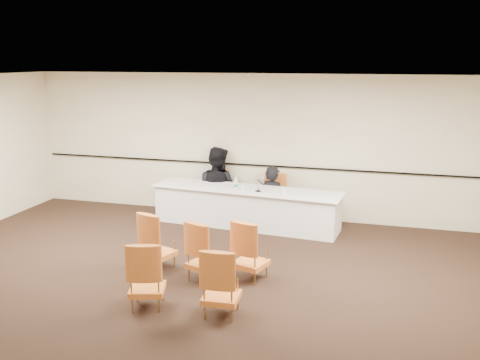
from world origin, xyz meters
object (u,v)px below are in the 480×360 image
Objects in this scene: panelist_second at (217,191)px; aud_chair_front_mid at (205,250)px; drinking_glass at (243,187)px; aud_chair_front_left at (158,240)px; aud_chair_front_right at (251,249)px; panel_table at (246,207)px; panelist_second_chair at (217,192)px; water_bottle at (236,183)px; coffee_cup at (284,191)px; panelist_main_chair at (273,198)px; panelist_main at (272,204)px; aud_chair_back_right at (221,281)px; aud_chair_back_mid at (147,274)px; microphone at (258,184)px.

panelist_second reaches higher than aud_chair_front_mid.
drinking_glass is 0.11× the size of aud_chair_front_left.
panel_table is at bearing 122.42° from aud_chair_front_right.
panelist_second_chair is at bearing 136.19° from drinking_glass.
aud_chair_front_right is at bearing -68.77° from water_bottle.
panelist_second is 3.18m from aud_chair_front_left.
panelist_second_chair reaches higher than coffee_cup.
water_bottle is 0.26× the size of aud_chair_front_mid.
aud_chair_front_right is at bearing -78.58° from panelist_main_chair.
panelist_main_chair is at bearing -157.13° from panelist_main.
water_bottle is (-0.62, -0.60, 0.54)m from panelist_main.
aud_chair_front_left is at bearing 105.51° from panelist_second.
aud_chair_front_right is (0.76, -2.54, 0.09)m from panel_table.
panelist_main is 1.70× the size of aud_chair_back_right.
panelist_second is 1.89m from coffee_cup.
aud_chair_front_left is 1.00× the size of aud_chair_front_mid.
panelist_second is 0.02m from panelist_second_chair.
panelist_main_chair is at bearing 117.05° from coffee_cup.
aud_chair_front_right is (0.34, -3.07, 0.00)m from panelist_main_chair.
panelist_main_chair is 0.93m from coffee_cup.
aud_chair_back_right is at bearing -14.59° from aud_chair_back_mid.
coffee_cup is at bearing 84.39° from aud_chair_back_right.
panelist_second_chair is at bearing -180.00° from panelist_main_chair.
panelist_second is 4.49m from aud_chair_back_mid.
panelist_second reaches higher than panelist_second_chair.
aud_chair_front_right is at bearing 83.21° from aud_chair_back_right.
aud_chair_front_mid is (-0.17, -2.61, -0.44)m from microphone.
panel_table is 4.03× the size of aud_chair_front_right.
panelist_second_chair reaches higher than drinking_glass.
aud_chair_front_right is at bearing -58.35° from panelist_second_chair.
coffee_cup is at bearing 166.38° from panelist_second.
panel_table is 4.03× the size of panelist_second_chair.
panel_table is at bearing 74.33° from panelist_main.
aud_chair_front_mid is at bearing -90.23° from panelist_main_chair.
aud_chair_front_mid is 1.00× the size of aud_chair_back_right.
panelist_main_chair is 1.00× the size of aud_chair_back_mid.
aud_chair_front_right is at bearing -91.25° from coffee_cup.
microphone is 3.68m from aud_chair_back_right.
aud_chair_front_mid is 1.15m from aud_chair_back_mid.
aud_chair_back_mid reaches higher than coffee_cup.
panelist_main_chair is 1.00× the size of panelist_second_chair.
panelist_main_chair reaches higher than panel_table.
panelist_main_chair is 6.84× the size of coffee_cup.
panelist_main_chair is 3.29m from aud_chair_front_left.
panel_table is at bearing 156.64° from panelist_second.
coffee_cup is at bearing 73.35° from aud_chair_front_left.
aud_chair_back_right is (0.41, -3.63, -0.44)m from microphone.
panelist_main is 1.70× the size of aud_chair_back_mid.
aud_chair_back_mid is at bearing -94.91° from panelist_main_chair.
drinking_glass reaches higher than panel_table.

